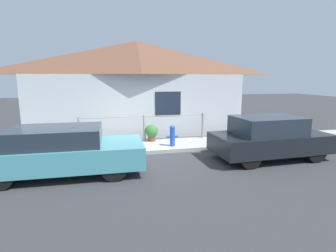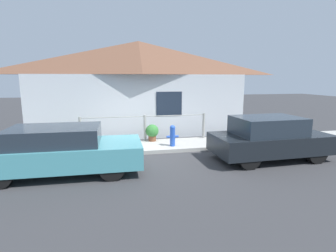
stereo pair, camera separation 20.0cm
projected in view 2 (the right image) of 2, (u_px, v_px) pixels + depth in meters
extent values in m
plane|color=#38383A|center=(151.00, 154.00, 8.86)|extent=(60.00, 60.00, 0.00)
cube|color=#B2AFA8|center=(147.00, 146.00, 9.63)|extent=(24.00, 1.63, 0.13)
cube|color=silver|center=(142.00, 107.00, 10.92)|extent=(9.15, 0.12, 2.70)
cube|color=#1E2838|center=(169.00, 104.00, 11.07)|extent=(1.10, 0.04, 1.00)
pyramid|color=brown|center=(139.00, 58.00, 11.55)|extent=(9.55, 2.20, 1.44)
cylinder|color=#999993|center=(80.00, 130.00, 9.68)|extent=(0.10, 0.10, 1.01)
cylinder|color=#999993|center=(145.00, 128.00, 10.17)|extent=(0.10, 0.10, 1.01)
cylinder|color=#999993|center=(204.00, 126.00, 10.66)|extent=(0.10, 0.10, 1.01)
cylinder|color=#999993|center=(145.00, 116.00, 10.09)|extent=(4.80, 0.03, 0.03)
cube|color=teal|center=(63.00, 155.00, 6.99)|extent=(4.20, 1.79, 0.59)
cube|color=#232D38|center=(55.00, 136.00, 6.86)|extent=(2.32, 1.55, 0.46)
cylinder|color=black|center=(113.00, 152.00, 7.98)|extent=(0.64, 0.21, 0.64)
cylinder|color=black|center=(112.00, 168.00, 6.56)|extent=(0.64, 0.21, 0.64)
cylinder|color=black|center=(21.00, 157.00, 7.50)|extent=(0.64, 0.21, 0.64)
cube|color=black|center=(270.00, 143.00, 8.25)|extent=(3.70, 1.73, 0.57)
cube|color=#232D38|center=(267.00, 126.00, 8.11)|extent=(2.05, 1.49, 0.54)
cylinder|color=black|center=(286.00, 142.00, 9.21)|extent=(0.67, 0.22, 0.66)
cylinder|color=black|center=(317.00, 153.00, 7.88)|extent=(0.67, 0.22, 0.66)
cylinder|color=black|center=(227.00, 146.00, 8.68)|extent=(0.67, 0.22, 0.66)
cylinder|color=black|center=(249.00, 158.00, 7.36)|extent=(0.67, 0.22, 0.66)
cylinder|color=blue|center=(173.00, 137.00, 9.40)|extent=(0.18, 0.18, 0.63)
sphere|color=blue|center=(173.00, 128.00, 9.33)|extent=(0.19, 0.19, 0.19)
cylinder|color=blue|center=(169.00, 137.00, 9.36)|extent=(0.17, 0.08, 0.08)
cylinder|color=blue|center=(176.00, 136.00, 9.42)|extent=(0.17, 0.08, 0.08)
cylinder|color=brown|center=(152.00, 138.00, 10.20)|extent=(0.30, 0.30, 0.21)
sphere|color=#387F38|center=(152.00, 131.00, 10.15)|extent=(0.50, 0.50, 0.50)
cylinder|color=#9E5638|center=(77.00, 144.00, 9.38)|extent=(0.32, 0.32, 0.15)
sphere|color=#2D6B2D|center=(76.00, 137.00, 9.33)|extent=(0.51, 0.51, 0.51)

